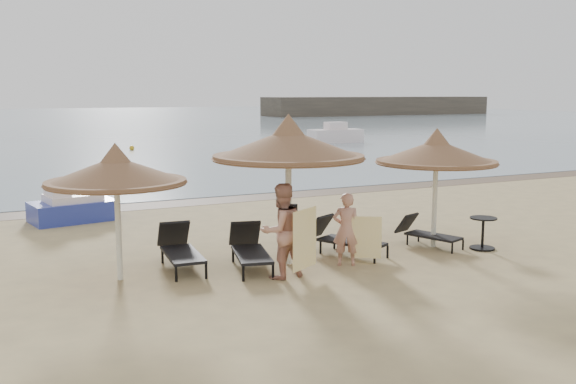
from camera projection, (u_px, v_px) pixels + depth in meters
name	position (u px, v px, depth m)	size (l,w,h in m)	color
ground	(301.00, 273.00, 13.29)	(160.00, 160.00, 0.00)	tan
sea	(28.00, 121.00, 84.58)	(200.00, 140.00, 0.03)	slate
wet_sand_strip	(176.00, 203.00, 21.67)	(200.00, 1.60, 0.01)	brown
palapa_left	(116.00, 171.00, 12.49)	(2.77, 2.77, 2.74)	silver
palapa_center	(288.00, 145.00, 13.60)	(3.29, 3.29, 3.26)	silver
palapa_right	(436.00, 152.00, 15.23)	(2.90, 2.90, 2.88)	silver
lounger_far_left	(180.00, 248.00, 13.70)	(0.83, 2.06, 0.90)	black
lounger_near_left	(250.00, 248.00, 13.73)	(1.09, 2.09, 0.89)	black
lounger_near_right	(342.00, 237.00, 14.81)	(1.42, 1.99, 0.86)	black
lounger_far_right	(425.00, 232.00, 15.61)	(1.07, 1.73, 0.74)	black
side_table	(483.00, 234.00, 15.27)	(0.63, 0.63, 0.77)	black
person_left	(281.00, 223.00, 12.79)	(1.03, 0.67, 2.23)	tan
person_right	(346.00, 223.00, 13.74)	(0.85, 0.55, 1.85)	tan
towel_left	(305.00, 239.00, 12.68)	(0.75, 0.46, 1.21)	yellow
towel_right	(366.00, 237.00, 13.71)	(0.57, 0.36, 0.92)	yellow
bag_patterned	(285.00, 210.00, 13.98)	(0.30, 0.17, 0.36)	white
bag_dark	(292.00, 212.00, 13.67)	(0.25, 0.10, 0.35)	black
pedal_boat	(72.00, 207.00, 18.60)	(2.53, 1.77, 1.08)	#283697
buoy_mid	(132.00, 148.00, 41.39)	(0.32, 0.32, 0.32)	gold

